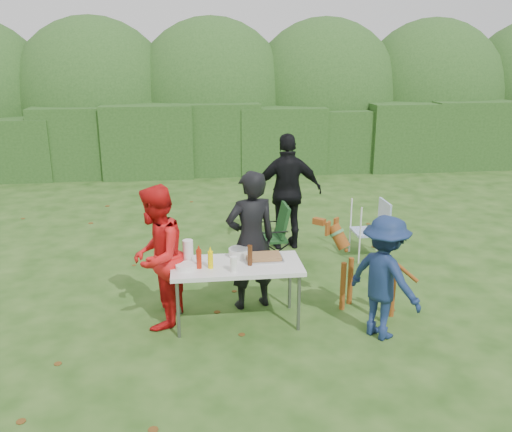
{
  "coord_description": "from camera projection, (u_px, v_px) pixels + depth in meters",
  "views": [
    {
      "loc": [
        -0.68,
        -5.9,
        3.1
      ],
      "look_at": [
        0.15,
        0.85,
        1.0
      ],
      "focal_mm": 38.0,
      "sensor_mm": 36.0,
      "label": 1
    }
  ],
  "objects": [
    {
      "name": "plate_stack",
      "position": [
        186.0,
        266.0,
        6.09
      ],
      "size": [
        0.24,
        0.24,
        0.05
      ],
      "primitive_type": "cylinder",
      "color": "white",
      "rests_on": "folding_table"
    },
    {
      "name": "mustard_bottle",
      "position": [
        210.0,
        260.0,
        6.08
      ],
      "size": [
        0.06,
        0.06,
        0.2
      ],
      "primitive_type": "cylinder",
      "color": "#FDDD00",
      "rests_on": "folding_table"
    },
    {
      "name": "shrub_backdrop",
      "position": [
        212.0,
        105.0,
        15.23
      ],
      "size": [
        20.0,
        2.6,
        3.2
      ],
      "primitive_type": "ellipsoid",
      "color": "#3D6628",
      "rests_on": "ground"
    },
    {
      "name": "food_tray",
      "position": [
        263.0,
        258.0,
        6.35
      ],
      "size": [
        0.45,
        0.3,
        0.02
      ],
      "primitive_type": "cube",
      "color": "#B7B7BA",
      "rests_on": "folding_table"
    },
    {
      "name": "focaccia_bread",
      "position": [
        263.0,
        256.0,
        6.35
      ],
      "size": [
        0.4,
        0.26,
        0.04
      ],
      "primitive_type": "cube",
      "color": "#9B6E40",
      "rests_on": "food_tray"
    },
    {
      "name": "hedge_row",
      "position": [
        216.0,
        140.0,
        13.93
      ],
      "size": [
        22.0,
        1.4,
        1.7
      ],
      "primitive_type": "cube",
      "color": "#23471C",
      "rests_on": "ground"
    },
    {
      "name": "person_cook",
      "position": [
        251.0,
        241.0,
        6.59
      ],
      "size": [
        0.72,
        0.56,
        1.74
      ],
      "primitive_type": "imported",
      "rotation": [
        0.0,
        0.0,
        3.39
      ],
      "color": "black",
      "rests_on": "ground"
    },
    {
      "name": "dog",
      "position": [
        369.0,
        272.0,
        6.51
      ],
      "size": [
        1.13,
        1.1,
        1.07
      ],
      "primitive_type": null,
      "rotation": [
        0.0,
        0.0,
        2.38
      ],
      "color": "brown",
      "rests_on": "ground"
    },
    {
      "name": "beer_bottle",
      "position": [
        250.0,
        255.0,
        6.15
      ],
      "size": [
        0.06,
        0.06,
        0.24
      ],
      "primitive_type": "cylinder",
      "color": "#47230F",
      "rests_on": "folding_table"
    },
    {
      "name": "lawn_chair",
      "position": [
        369.0,
        229.0,
        8.33
      ],
      "size": [
        0.54,
        0.54,
        0.9
      ],
      "primitive_type": null,
      "rotation": [
        0.0,
        0.0,
        3.15
      ],
      "color": "#456AB3",
      "rests_on": "ground"
    },
    {
      "name": "child",
      "position": [
        384.0,
        278.0,
        5.94
      ],
      "size": [
        0.94,
        1.05,
        1.41
      ],
      "primitive_type": "imported",
      "rotation": [
        0.0,
        0.0,
        2.15
      ],
      "color": "navy",
      "rests_on": "ground"
    },
    {
      "name": "cup_stack",
      "position": [
        234.0,
        264.0,
        5.97
      ],
      "size": [
        0.08,
        0.08,
        0.18
      ],
      "primitive_type": "cylinder",
      "color": "white",
      "rests_on": "folding_table"
    },
    {
      "name": "person_black_puffy",
      "position": [
        288.0,
        192.0,
        8.6
      ],
      "size": [
        1.09,
        0.46,
        1.86
      ],
      "primitive_type": "imported",
      "rotation": [
        0.0,
        0.0,
        3.15
      ],
      "color": "black",
      "rests_on": "ground"
    },
    {
      "name": "folding_table",
      "position": [
        237.0,
        268.0,
        6.23
      ],
      "size": [
        1.5,
        0.7,
        0.74
      ],
      "color": "silver",
      "rests_on": "ground"
    },
    {
      "name": "paper_towel_roll",
      "position": [
        188.0,
        251.0,
        6.26
      ],
      "size": [
        0.12,
        0.12,
        0.26
      ],
      "primitive_type": "cylinder",
      "color": "white",
      "rests_on": "folding_table"
    },
    {
      "name": "ground",
      "position": [
        252.0,
        315.0,
        6.6
      ],
      "size": [
        80.0,
        80.0,
        0.0
      ],
      "primitive_type": "plane",
      "color": "#1E4211"
    },
    {
      "name": "pasta_bowl",
      "position": [
        239.0,
        252.0,
        6.43
      ],
      "size": [
        0.26,
        0.26,
        0.1
      ],
      "primitive_type": "cylinder",
      "color": "silver",
      "rests_on": "folding_table"
    },
    {
      "name": "ketchup_bottle",
      "position": [
        199.0,
        259.0,
        6.07
      ],
      "size": [
        0.06,
        0.06,
        0.22
      ],
      "primitive_type": "cylinder",
      "color": "#A81F0B",
      "rests_on": "folding_table"
    },
    {
      "name": "camping_chair",
      "position": [
        269.0,
        234.0,
        8.08
      ],
      "size": [
        0.59,
        0.59,
        0.92
      ],
      "primitive_type": null,
      "rotation": [
        0.0,
        0.0,
        3.17
      ],
      "color": "#18401B",
      "rests_on": "ground"
    },
    {
      "name": "person_red_jacket",
      "position": [
        157.0,
        257.0,
        6.17
      ],
      "size": [
        0.81,
        0.94,
        1.67
      ],
      "primitive_type": "imported",
      "rotation": [
        0.0,
        0.0,
        -1.81
      ],
      "color": "red",
      "rests_on": "ground"
    }
  ]
}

